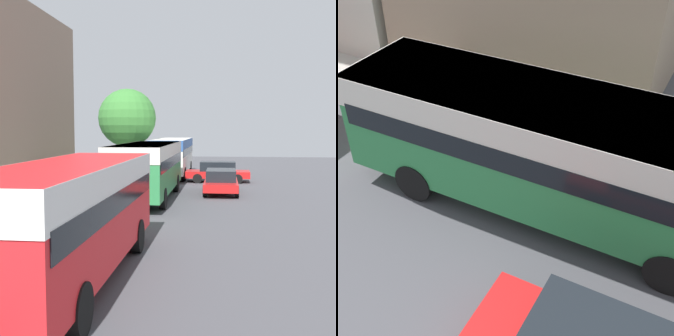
{
  "view_description": "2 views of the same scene",
  "coord_description": "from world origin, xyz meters",
  "views": [
    {
      "loc": [
        2.01,
        -1.55,
        3.74
      ],
      "look_at": [
        -0.93,
        23.52,
        1.58
      ],
      "focal_mm": 50.0,
      "sensor_mm": 36.0,
      "label": 1
    },
    {
      "loc": [
        6.12,
        25.61,
        7.66
      ],
      "look_at": [
        -0.47,
        22.16,
        1.98
      ],
      "focal_mm": 50.0,
      "sensor_mm": 36.0,
      "label": 2
    }
  ],
  "objects": [
    {
      "name": "bus_following",
      "position": [
        -1.89,
        22.59,
        1.91
      ],
      "size": [
        2.67,
        9.88,
        2.93
      ],
      "color": "#2D8447",
      "rests_on": "ground_plane"
    },
    {
      "name": "pedestrian_near_curb",
      "position": [
        -5.3,
        17.53,
        1.02
      ],
      "size": [
        0.39,
        0.39,
        1.71
      ],
      "color": "#232838",
      "rests_on": "sidewalk"
    }
  ]
}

